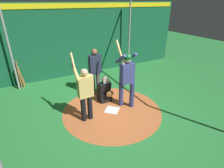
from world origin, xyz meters
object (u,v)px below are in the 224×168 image
Objects in this scene: catcher at (105,92)px; home_plate at (112,110)px; visitor at (85,92)px; umpire at (95,69)px; bat_rack at (20,75)px; baseball_0 at (121,93)px; batter at (127,75)px; baseball_1 at (128,104)px.

home_plate is at bearing -5.37° from catcher.
visitor is (0.71, -0.94, 0.57)m from catcher.
umpire is (-0.66, -0.06, 0.61)m from catcher.
bat_rack is 4.21m from baseball_0.
bat_rack is at bearing -130.09° from umpire.
visitor is at bearing -85.89° from batter.
bat_rack reaches higher than home_plate.
baseball_1 is (-0.09, 1.54, -0.89)m from visitor.
catcher is at bearing 174.63° from home_plate.
visitor is at bearing -86.60° from baseball_1.
catcher is 0.90m from umpire.
home_plate is at bearing 36.09° from bat_rack.
baseball_0 is (-0.19, 0.79, -0.33)m from catcher.
baseball_0 is (-0.80, 0.30, -1.07)m from batter.
bat_rack is at bearing -143.91° from home_plate.
bat_rack is (-3.45, -1.59, -0.45)m from visitor.
batter is at bearing 42.11° from bat_rack.
catcher is at bearing 126.22° from visitor.
catcher is 3.74m from bat_rack.
umpire reaches higher than baseball_0.
batter is 1.08m from catcher.
baseball_1 is at bearing 83.66° from batter.
batter is 2.28× the size of catcher.
visitor is (0.06, -0.88, 0.92)m from home_plate.
baseball_1 is at bearing 27.21° from umpire.
umpire is at bearing -156.38° from batter.
umpire is 1.63m from visitor.
baseball_0 is 0.83m from baseball_1.
catcher reaches higher than baseball_0.
home_plate is 1.28m from visitor.
umpire is 23.58× the size of baseball_0.
baseball_0 and baseball_1 have the same top height.
bat_rack is at bearing -137.27° from catcher.
umpire is at bearing 49.91° from bat_rack.
catcher is at bearing -135.99° from baseball_1.
baseball_1 is at bearing 92.86° from home_plate.
home_plate is 0.44× the size of catcher.
bat_rack is (-3.39, -2.47, 0.48)m from home_plate.
baseball_0 is at bearing 134.75° from home_plate.
umpire is (-1.27, -0.55, -0.13)m from batter.
bat_rack is at bearing -137.89° from batter.
baseball_0 is (2.55, 3.33, -0.45)m from bat_rack.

